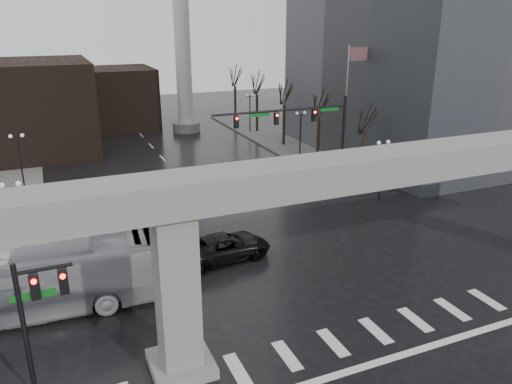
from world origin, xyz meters
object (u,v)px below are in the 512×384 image
pickup_truck (224,247)px  far_car (143,185)px  signal_mast_arm (305,125)px  city_bus (29,280)px

pickup_truck → far_car: bearing=2.6°
signal_mast_arm → city_bus: signal_mast_arm is taller
pickup_truck → far_car: pickup_truck is taller
city_bus → signal_mast_arm: bearing=-57.7°
signal_mast_arm → far_car: (-13.09, 4.59, -5.09)m
signal_mast_arm → far_car: 14.78m
pickup_truck → far_car: 14.53m
signal_mast_arm → pickup_truck: 15.40m
pickup_truck → city_bus: bearing=93.1°
city_bus → far_car: city_bus is taller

